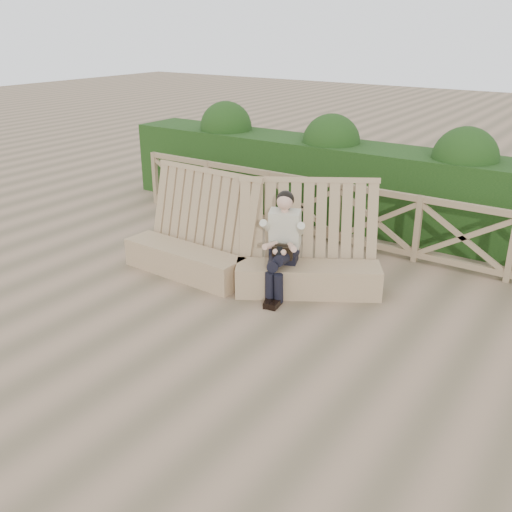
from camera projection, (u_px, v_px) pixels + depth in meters
The scene contains 5 objects.
ground at pixel (257, 339), 7.01m from camera, with size 60.00×60.00×0.00m, color brown.
bench at pixel (246, 257), 8.43m from camera, with size 3.92×1.73×1.57m.
woman at pixel (283, 241), 7.95m from camera, with size 0.59×0.97×1.48m.
guardrail at pixel (375, 221), 9.47m from camera, with size 10.10×0.09×1.10m.
hedge at pixel (403, 193), 10.32m from camera, with size 12.00×1.20×1.50m, color black.
Camera 1 is at (3.43, -5.04, 3.60)m, focal length 40.00 mm.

